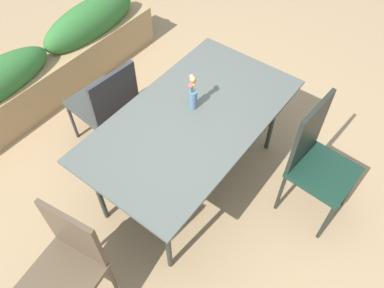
{
  "coord_description": "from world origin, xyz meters",
  "views": [
    {
      "loc": [
        -1.37,
        -1.19,
        2.73
      ],
      "look_at": [
        0.07,
        -0.09,
        0.48
      ],
      "focal_mm": 35.53,
      "sensor_mm": 36.0,
      "label": 1
    }
  ],
  "objects_px": {
    "flower_vase": "(193,93)",
    "planter_box": "(52,65)",
    "chair_near_right": "(317,158)",
    "chair_end_left": "(68,263)",
    "chair_far_side": "(107,101)",
    "dining_table": "(192,122)"
  },
  "relations": [
    {
      "from": "chair_end_left",
      "to": "chair_far_side",
      "type": "height_order",
      "value": "chair_end_left"
    },
    {
      "from": "chair_end_left",
      "to": "dining_table",
      "type": "bearing_deg",
      "value": -98.81
    },
    {
      "from": "chair_near_right",
      "to": "chair_end_left",
      "type": "bearing_deg",
      "value": -24.23
    },
    {
      "from": "flower_vase",
      "to": "planter_box",
      "type": "height_order",
      "value": "flower_vase"
    },
    {
      "from": "dining_table",
      "to": "planter_box",
      "type": "xyz_separation_m",
      "value": [
        0.05,
        1.75,
        -0.38
      ]
    },
    {
      "from": "chair_end_left",
      "to": "flower_vase",
      "type": "height_order",
      "value": "flower_vase"
    },
    {
      "from": "chair_near_right",
      "to": "chair_far_side",
      "type": "relative_size",
      "value": 1.19
    },
    {
      "from": "chair_far_side",
      "to": "dining_table",
      "type": "bearing_deg",
      "value": -80.28
    },
    {
      "from": "chair_near_right",
      "to": "flower_vase",
      "type": "height_order",
      "value": "flower_vase"
    },
    {
      "from": "dining_table",
      "to": "chair_end_left",
      "type": "relative_size",
      "value": 1.77
    },
    {
      "from": "flower_vase",
      "to": "planter_box",
      "type": "relative_size",
      "value": 0.12
    },
    {
      "from": "chair_end_left",
      "to": "flower_vase",
      "type": "relative_size",
      "value": 3.18
    },
    {
      "from": "dining_table",
      "to": "chair_near_right",
      "type": "distance_m",
      "value": 0.92
    },
    {
      "from": "chair_near_right",
      "to": "dining_table",
      "type": "bearing_deg",
      "value": -61.81
    },
    {
      "from": "chair_far_side",
      "to": "chair_end_left",
      "type": "bearing_deg",
      "value": -139.29
    },
    {
      "from": "chair_near_right",
      "to": "chair_far_side",
      "type": "distance_m",
      "value": 1.73
    },
    {
      "from": "dining_table",
      "to": "chair_far_side",
      "type": "xyz_separation_m",
      "value": [
        -0.08,
        0.84,
        -0.23
      ]
    },
    {
      "from": "chair_near_right",
      "to": "flower_vase",
      "type": "bearing_deg",
      "value": -67.93
    },
    {
      "from": "chair_end_left",
      "to": "flower_vase",
      "type": "xyz_separation_m",
      "value": [
        1.29,
        0.05,
        0.38
      ]
    },
    {
      "from": "flower_vase",
      "to": "planter_box",
      "type": "distance_m",
      "value": 1.79
    },
    {
      "from": "chair_end_left",
      "to": "flower_vase",
      "type": "bearing_deg",
      "value": -96.24
    },
    {
      "from": "dining_table",
      "to": "chair_near_right",
      "type": "relative_size",
      "value": 1.6
    }
  ]
}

